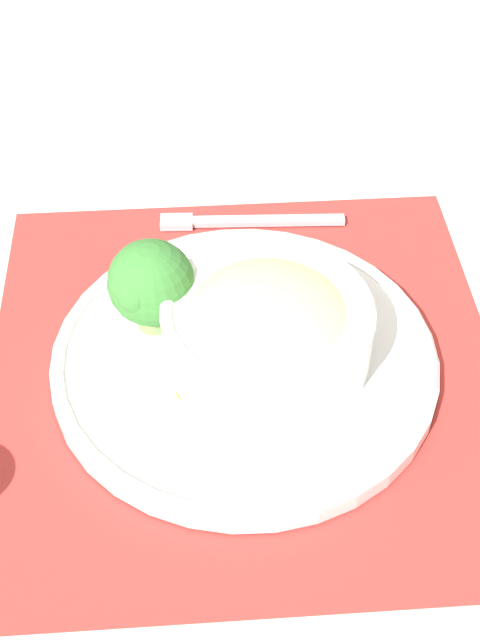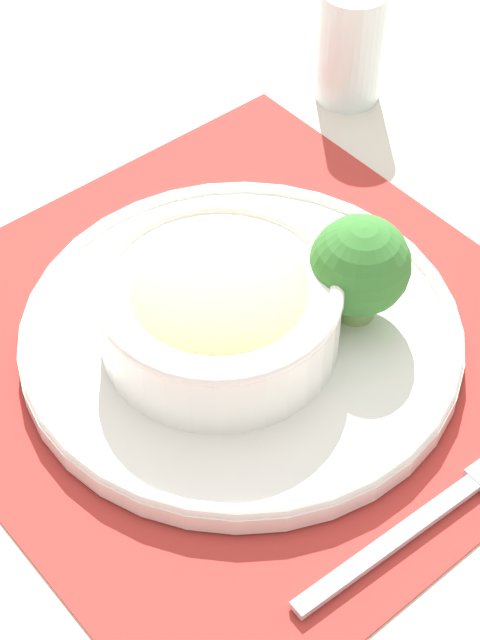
{
  "view_description": "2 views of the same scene",
  "coord_description": "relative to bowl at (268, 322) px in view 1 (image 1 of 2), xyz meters",
  "views": [
    {
      "loc": [
        -0.51,
        -0.03,
        0.57
      ],
      "look_at": [
        0.01,
        0.0,
        0.05
      ],
      "focal_mm": 50.0,
      "sensor_mm": 36.0,
      "label": 1
    },
    {
      "loc": [
        0.44,
        -0.28,
        0.6
      ],
      "look_at": [
        0.01,
        -0.01,
        0.04
      ],
      "focal_mm": 60.0,
      "sensor_mm": 36.0,
      "label": 2
    }
  ],
  "objects": [
    {
      "name": "ground_plane",
      "position": [
        -0.0,
        0.02,
        -0.05
      ],
      "size": [
        4.0,
        4.0,
        0.0
      ],
      "primitive_type": "plane",
      "color": "beige"
    },
    {
      "name": "carrot_slice_middle",
      "position": [
        -0.05,
        0.04,
        -0.03
      ],
      "size": [
        0.04,
        0.04,
        0.01
      ],
      "color": "orange",
      "rests_on": "plate"
    },
    {
      "name": "bowl",
      "position": [
        0.0,
        0.0,
        0.0
      ],
      "size": [
        0.17,
        0.17,
        0.07
      ],
      "color": "white",
      "rests_on": "plate"
    },
    {
      "name": "carrot_slice_near",
      "position": [
        -0.04,
        0.05,
        -0.03
      ],
      "size": [
        0.04,
        0.04,
        0.01
      ],
      "color": "orange",
      "rests_on": "plate"
    },
    {
      "name": "placemat",
      "position": [
        -0.0,
        0.02,
        -0.05
      ],
      "size": [
        0.51,
        0.49,
        0.0
      ],
      "color": "#B2332D",
      "rests_on": "ground_plane"
    },
    {
      "name": "fork",
      "position": [
        0.19,
        0.04,
        -0.05
      ],
      "size": [
        0.03,
        0.18,
        0.01
      ],
      "rotation": [
        0.0,
        0.0,
        0.08
      ],
      "color": "#B7B7BC",
      "rests_on": "placemat"
    },
    {
      "name": "plate",
      "position": [
        -0.0,
        0.02,
        -0.04
      ],
      "size": [
        0.33,
        0.33,
        0.02
      ],
      "color": "white",
      "rests_on": "placemat"
    },
    {
      "name": "broccoli_floret",
      "position": [
        0.03,
        0.1,
        0.01
      ],
      "size": [
        0.07,
        0.07,
        0.09
      ],
      "color": "#759E51",
      "rests_on": "plate"
    }
  ]
}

